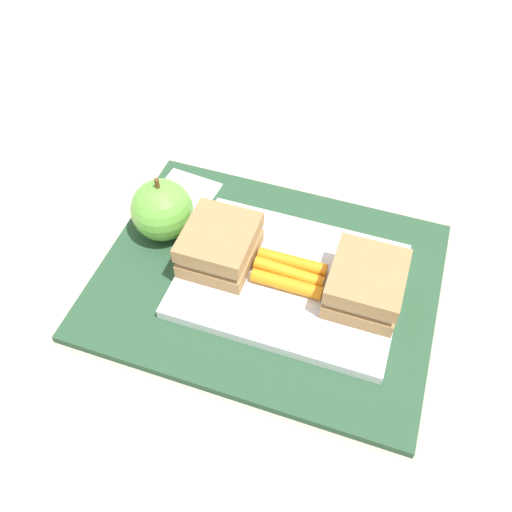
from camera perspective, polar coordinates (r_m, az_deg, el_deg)
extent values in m
plane|color=#B7AD99|center=(0.60, 1.14, -2.84)|extent=(2.40, 2.40, 0.00)
cube|color=#284C33|center=(0.59, 1.14, -2.55)|extent=(0.36, 0.28, 0.01)
cube|color=white|center=(0.58, 3.51, -2.55)|extent=(0.23, 0.17, 0.01)
cube|color=#9E7A4C|center=(0.56, 11.22, -3.66)|extent=(0.07, 0.08, 0.02)
cube|color=beige|center=(0.55, 11.43, -2.88)|extent=(0.07, 0.07, 0.01)
cube|color=#9E7A4C|center=(0.54, 11.64, -2.07)|extent=(0.07, 0.08, 0.02)
cube|color=#9E7A4C|center=(0.58, -3.76, 0.32)|extent=(0.07, 0.08, 0.02)
cube|color=beige|center=(0.57, -3.83, 1.14)|extent=(0.07, 0.07, 0.01)
cube|color=#9E7A4C|center=(0.56, -3.90, 1.99)|extent=(0.07, 0.08, 0.02)
cylinder|color=orange|center=(0.58, 3.82, -0.63)|extent=(0.08, 0.01, 0.01)
cylinder|color=orange|center=(0.57, 3.44, -1.78)|extent=(0.08, 0.01, 0.02)
cylinder|color=orange|center=(0.56, 3.22, -2.94)|extent=(0.08, 0.01, 0.01)
sphere|color=#66B742|center=(0.61, -9.80, 4.77)|extent=(0.07, 0.07, 0.07)
cylinder|color=brown|center=(0.59, -10.32, 7.47)|extent=(0.01, 0.00, 0.01)
cube|color=white|center=(0.68, -7.52, 6.40)|extent=(0.08, 0.08, 0.00)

